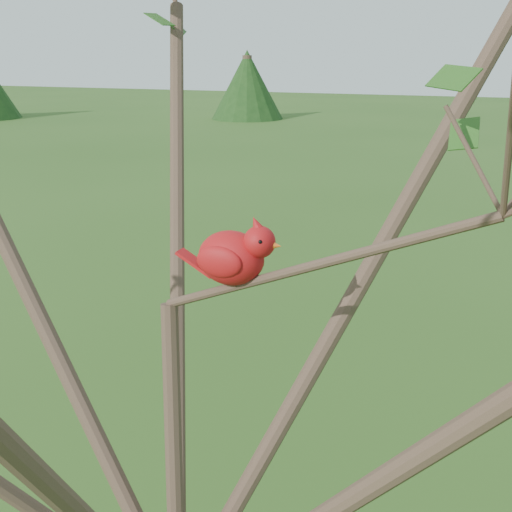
% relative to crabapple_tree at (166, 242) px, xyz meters
% --- Properties ---
extents(crabapple_tree, '(2.35, 2.05, 2.95)m').
position_rel_crabapple_tree_xyz_m(crabapple_tree, '(0.00, 0.00, 0.00)').
color(crabapple_tree, '#3B2920').
rests_on(crabapple_tree, ground).
extents(cardinal, '(0.21, 0.11, 0.15)m').
position_rel_crabapple_tree_xyz_m(cardinal, '(0.08, 0.11, -0.05)').
color(cardinal, '#B7150F').
rests_on(cardinal, ground).
extents(distant_trees, '(38.48, 11.53, 3.31)m').
position_rel_crabapple_tree_xyz_m(distant_trees, '(-0.82, 22.78, -0.65)').
color(distant_trees, '#3B2920').
rests_on(distant_trees, ground).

